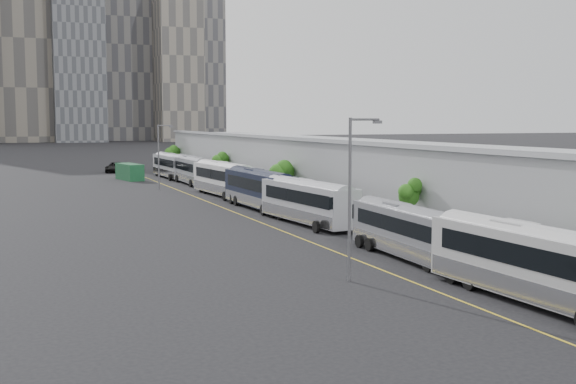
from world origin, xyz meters
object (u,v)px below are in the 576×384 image
shipping_container (130,172)px  bus_7 (192,172)px  bus_5 (259,192)px  street_lamp_far (160,152)px  bus_2 (534,270)px  bus_8 (171,168)px  bus_6 (224,182)px  bus_4 (308,206)px  bus_3 (408,236)px  suv (116,167)px  street_lamp_near (353,188)px

shipping_container → bus_7: bearing=-64.4°
bus_5 → street_lamp_far: 23.91m
bus_2 → bus_8: (0.41, 82.73, -0.03)m
bus_6 → bus_7: size_ratio=1.04×
shipping_container → bus_6: bearing=-86.4°
bus_8 → shipping_container: (-6.66, -1.08, -0.39)m
bus_4 → bus_7: bearing=84.2°
bus_3 → bus_8: size_ratio=0.92×
street_lamp_far → shipping_container: size_ratio=1.27×
bus_4 → shipping_container: (-6.57, 52.62, -0.41)m
bus_8 → street_lamp_far: size_ratio=1.57×
bus_4 → bus_5: bearing=85.9°
street_lamp_far → shipping_container: 17.96m
bus_2 → bus_4: bus_2 is taller
bus_2 → bus_5: bus_5 is taller
bus_4 → suv: bearing=89.9°
bus_3 → bus_7: (0.48, 59.19, 0.18)m
shipping_container → suv: shipping_container is taller
bus_2 → bus_3: bearing=85.5°
suv → street_lamp_far: bearing=-71.9°
shipping_container → suv: 17.18m
street_lamp_far → bus_5: bearing=-77.0°
bus_2 → street_lamp_far: bearing=91.8°
street_lamp_near → suv: (0.40, 91.08, -4.43)m
bus_7 → bus_8: bearing=92.3°
bus_5 → shipping_container: 41.13m
bus_3 → suv: bearing=96.4°
bus_8 → street_lamp_near: bearing=-97.3°
bus_8 → suv: size_ratio=2.11×
bus_6 → bus_7: bearing=84.0°
bus_3 → shipping_container: size_ratio=1.82×
bus_3 → bus_8: bus_8 is taller
bus_5 → bus_7: bearing=87.1°
bus_2 → bus_4: bearing=86.5°
bus_2 → bus_7: (0.84, 71.73, 0.01)m
bus_3 → shipping_container: (-6.60, 69.12, -0.26)m
bus_5 → bus_6: 13.26m
bus_6 → shipping_container: bus_6 is taller
street_lamp_far → suv: 34.95m
bus_5 → suv: bus_5 is taller
bus_5 → street_lamp_far: street_lamp_far is taller
bus_4 → shipping_container: bearing=92.0°
bus_7 → suv: bus_7 is taller
bus_5 → bus_6: size_ratio=0.99×
bus_6 → street_lamp_far: street_lamp_far is taller
bus_4 → street_lamp_far: (-5.55, 35.07, 3.27)m
bus_4 → street_lamp_near: 22.57m
bus_6 → street_lamp_near: 47.13m
bus_5 → suv: 58.10m
street_lamp_near → bus_2: bearing=-51.4°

